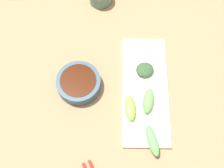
# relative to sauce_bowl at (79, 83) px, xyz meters

# --- Properties ---
(tabletop) EXTENTS (2.10, 2.10, 0.02)m
(tabletop) POSITION_rel_sauce_bowl_xyz_m (0.12, -0.02, -0.03)
(tabletop) COLOR #9B7351
(tabletop) RESTS_ON ground
(sauce_bowl) EXTENTS (0.13, 0.13, 0.04)m
(sauce_bowl) POSITION_rel_sauce_bowl_xyz_m (0.00, 0.00, 0.00)
(sauce_bowl) COLOR #2F495A
(sauce_bowl) RESTS_ON tabletop
(serving_plate) EXTENTS (0.13, 0.34, 0.01)m
(serving_plate) POSITION_rel_sauce_bowl_xyz_m (0.19, -0.01, -0.02)
(serving_plate) COLOR silver
(serving_plate) RESTS_ON tabletop
(broccoli_stalk_0) EXTENTS (0.04, 0.08, 0.03)m
(broccoli_stalk_0) POSITION_rel_sauce_bowl_xyz_m (0.20, -0.05, 0.00)
(broccoli_stalk_0) COLOR #65AB4D
(broccoli_stalk_0) RESTS_ON serving_plate
(broccoli_stalk_1) EXTENTS (0.04, 0.08, 0.02)m
(broccoli_stalk_1) POSITION_rel_sauce_bowl_xyz_m (0.15, -0.07, 0.00)
(broccoli_stalk_1) COLOR #75B243
(broccoli_stalk_1) RESTS_ON serving_plate
(broccoli_leafy_2) EXTENTS (0.07, 0.06, 0.02)m
(broccoli_leafy_2) POSITION_rel_sauce_bowl_xyz_m (0.19, 0.05, -0.00)
(broccoli_leafy_2) COLOR #2F4C2C
(broccoli_leafy_2) RESTS_ON serving_plate
(broccoli_stalk_3) EXTENTS (0.05, 0.09, 0.02)m
(broccoli_stalk_3) POSITION_rel_sauce_bowl_xyz_m (0.21, -0.17, 0.00)
(broccoli_stalk_3) COLOR #5DAE56
(broccoli_stalk_3) RESTS_ON serving_plate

